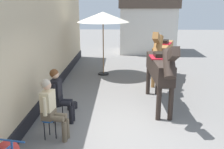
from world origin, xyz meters
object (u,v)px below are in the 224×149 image
Objects in this scene: satchel_bag at (72,106)px; cafe_parasol at (103,17)px; seated_visitor_near at (51,106)px; seated_visitor_far at (59,93)px; saddled_horse_near at (160,69)px; saddled_horse_far at (163,52)px.

cafe_parasol is at bearing 27.23° from satchel_bag.
cafe_parasol is (0.80, 5.30, 1.59)m from seated_visitor_near.
seated_visitor_near is 0.84m from seated_visitor_far.
saddled_horse_near is 4.06m from cafe_parasol.
seated_visitor_near is 3.25m from saddled_horse_near.
seated_visitor_near is 0.46× the size of saddled_horse_near.
cafe_parasol is 9.21× the size of satchel_bag.
saddled_horse_near is 2.60m from saddled_horse_far.
satchel_bag is (-2.95, -2.81, -1.06)m from saddled_horse_far.
satchel_bag is (0.17, 0.78, -0.68)m from seated_visitor_far.
saddled_horse_far is at bearing 49.06° from seated_visitor_far.
cafe_parasol reaches higher than saddled_horse_near.
saddled_horse_near reaches higher than satchel_bag.
satchel_bag is at bearing -174.06° from saddled_horse_near.
cafe_parasol is (-1.82, 3.42, 1.20)m from saddled_horse_near.
seated_visitor_far reaches higher than satchel_bag.
saddled_horse_far is at bearing -20.56° from cafe_parasol.
seated_visitor_near and seated_visitor_far have the same top height.
satchel_bag is at bearing -100.08° from cafe_parasol.
satchel_bag is at bearing 84.83° from seated_visitor_near.
saddled_horse_near is at bearing 21.48° from seated_visitor_far.
cafe_parasol is (0.83, 4.46, 1.59)m from seated_visitor_far.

